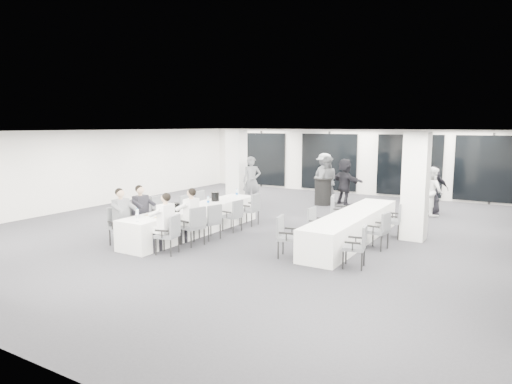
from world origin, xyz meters
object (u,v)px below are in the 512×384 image
chair_side_left_mid (316,222)px  chair_side_left_far (337,210)px  chair_main_left_second (139,220)px  chair_main_right_near (170,232)px  chair_main_right_mid (212,220)px  standing_guest_f (345,179)px  chair_main_right_second (194,224)px  chair_side_left_near (286,234)px  standing_guest_h (432,188)px  chair_main_left_near (119,223)px  chair_main_left_far (203,204)px  chair_main_right_far (252,207)px  standing_guest_e (433,188)px  standing_guest_d (434,186)px  cocktail_table (323,191)px  chair_main_left_fourth (188,208)px  chair_side_right_far (395,218)px  standing_guest_a (252,178)px  banquet_table_side (352,227)px  chair_side_right_near (358,244)px  standing_guest_c (324,173)px  chair_main_left_mid (162,212)px  chair_main_right_fourth (234,214)px  ice_bucket_far (215,197)px  chair_side_right_mid (381,228)px  standing_guest_b (326,177)px  ice_bucket_near (176,207)px

chair_side_left_mid → chair_side_left_far: 1.55m
chair_main_left_second → chair_main_right_near: size_ratio=0.95×
chair_main_right_mid → standing_guest_f: size_ratio=0.47×
chair_main_right_second → chair_side_left_near: 2.41m
chair_side_left_near → standing_guest_h: 7.09m
chair_main_left_near → chair_main_left_far: 3.44m
chair_main_right_far → standing_guest_e: bearing=-45.0°
chair_side_left_mid → standing_guest_d: standing_guest_d is taller
cocktail_table → chair_main_right_mid: bearing=-93.9°
chair_main_left_fourth → chair_side_right_far: (5.72, 1.56, 0.03)m
chair_side_right_far → chair_main_right_mid: bearing=114.1°
standing_guest_d → standing_guest_a: bearing=8.7°
banquet_table_side → chair_side_left_mid: 0.94m
chair_main_right_far → standing_guest_a: 3.40m
chair_side_right_far → chair_side_right_near: bearing=171.3°
banquet_table_side → chair_side_left_mid: (-0.83, -0.44, 0.12)m
chair_main_left_near → chair_main_right_mid: size_ratio=1.02×
chair_main_left_second → standing_guest_c: standing_guest_c is taller
banquet_table_side → chair_side_right_near: (0.83, -2.06, 0.14)m
chair_main_left_mid → standing_guest_c: (1.55, 7.94, 0.46)m
chair_side_left_mid → standing_guest_d: 6.08m
chair_side_left_far → standing_guest_h: 4.08m
chair_main_left_near → chair_side_right_near: size_ratio=1.05×
chair_main_right_near → standing_guest_e: (4.31, 8.20, 0.36)m
chair_main_right_fourth → standing_guest_f: size_ratio=0.46×
chair_main_left_second → ice_bucket_far: (0.78, 2.33, 0.38)m
chair_side_right_mid → standing_guest_e: size_ratio=0.51×
cocktail_table → standing_guest_b: bearing=84.6°
banquet_table_side → chair_main_left_second: 5.55m
chair_side_left_near → standing_guest_f: 7.50m
chair_side_right_mid → standing_guest_h: size_ratio=0.50×
standing_guest_d → chair_side_right_near: bearing=77.4°
standing_guest_f → ice_bucket_far: 5.89m
chair_main_left_mid → chair_side_left_near: bearing=87.4°
cocktail_table → standing_guest_c: size_ratio=0.48×
chair_main_left_second → chair_side_right_near: (5.71, 0.58, 0.02)m
chair_main_left_fourth → standing_guest_f: bearing=148.7°
chair_main_left_fourth → chair_side_right_far: 5.93m
chair_main_right_second → chair_side_right_far: 5.25m
standing_guest_d → ice_bucket_near: standing_guest_d is taller
standing_guest_a → chair_main_left_second: bearing=-126.0°
chair_main_left_fourth → chair_main_right_mid: (1.66, -1.06, 0.02)m
chair_main_right_second → chair_main_right_fourth: chair_main_right_second is taller
chair_main_right_second → standing_guest_f: (1.10, 7.64, 0.42)m
standing_guest_c → chair_main_right_near: bearing=121.5°
chair_main_right_second → chair_side_left_far: size_ratio=1.00×
chair_side_left_mid → chair_side_right_near: size_ratio=0.96×
ice_bucket_near → standing_guest_f: bearing=75.9°
chair_side_right_near → ice_bucket_far: ice_bucket_far is taller
chair_main_left_second → chair_main_right_far: 3.38m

